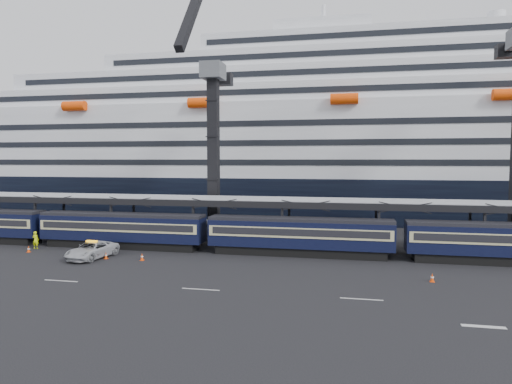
# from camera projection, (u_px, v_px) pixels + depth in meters

# --- Properties ---
(ground) EXTENTS (260.00, 260.00, 0.00)m
(ground) POSITION_uv_depth(u_px,v_px,m) (386.00, 286.00, 35.90)
(ground) COLOR black
(ground) RESTS_ON ground
(train) EXTENTS (133.05, 3.00, 4.05)m
(train) POSITION_uv_depth(u_px,v_px,m) (332.00, 235.00, 46.46)
(train) COLOR black
(train) RESTS_ON ground
(canopy) EXTENTS (130.00, 6.25, 5.53)m
(canopy) POSITION_uv_depth(u_px,v_px,m) (378.00, 203.00, 49.20)
(canopy) COLOR #92959A
(canopy) RESTS_ON ground
(cruise_ship) EXTENTS (214.09, 28.84, 34.00)m
(cruise_ship) POSITION_uv_depth(u_px,v_px,m) (362.00, 146.00, 80.15)
(cruise_ship) COLOR black
(cruise_ship) RESTS_ON ground
(crane_dark_near) EXTENTS (4.50, 17.75, 35.08)m
(crane_dark_near) POSITION_uv_depth(u_px,v_px,m) (212.00, 144.00, 57.30)
(crane_dark_near) COLOR #4D5054
(crane_dark_near) RESTS_ON ground
(pickup_truck) EXTENTS (3.50, 6.28, 1.66)m
(pickup_truck) POSITION_uv_depth(u_px,v_px,m) (92.00, 250.00, 45.81)
(pickup_truck) COLOR #B1B3B8
(pickup_truck) RESTS_ON ground
(worker) EXTENTS (0.74, 0.50, 1.96)m
(worker) POSITION_uv_depth(u_px,v_px,m) (36.00, 240.00, 50.76)
(worker) COLOR #DAF70D
(worker) RESTS_ON ground
(traffic_cone_a) EXTENTS (0.35, 0.35, 0.69)m
(traffic_cone_a) POSITION_uv_depth(u_px,v_px,m) (29.00, 249.00, 48.87)
(traffic_cone_a) COLOR #FD4708
(traffic_cone_a) RESTS_ON ground
(traffic_cone_b) EXTENTS (0.35, 0.35, 0.70)m
(traffic_cone_b) POSITION_uv_depth(u_px,v_px,m) (106.00, 255.00, 45.60)
(traffic_cone_b) COLOR #FD4708
(traffic_cone_b) RESTS_ON ground
(traffic_cone_c) EXTENTS (0.37, 0.37, 0.73)m
(traffic_cone_c) POSITION_uv_depth(u_px,v_px,m) (142.00, 257.00, 44.88)
(traffic_cone_c) COLOR #FD4708
(traffic_cone_c) RESTS_ON ground
(traffic_cone_d) EXTENTS (0.36, 0.36, 0.73)m
(traffic_cone_d) POSITION_uv_depth(u_px,v_px,m) (432.00, 278.00, 36.98)
(traffic_cone_d) COLOR #FD4708
(traffic_cone_d) RESTS_ON ground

